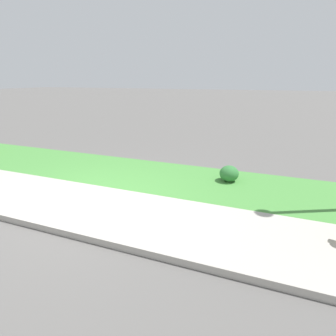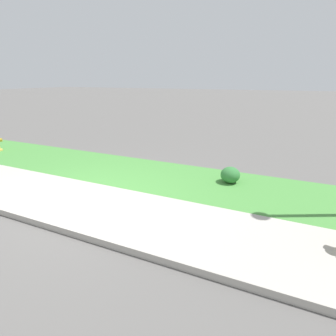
% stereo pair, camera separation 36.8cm
% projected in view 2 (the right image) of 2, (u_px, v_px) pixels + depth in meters
% --- Properties ---
extents(ground_plane, '(120.00, 120.00, 0.00)m').
position_uv_depth(ground_plane, '(85.00, 202.00, 5.38)').
color(ground_plane, '#5B5956').
extents(sidewalk_pavement, '(18.00, 1.81, 0.01)m').
position_uv_depth(sidewalk_pavement, '(85.00, 202.00, 5.38)').
color(sidewalk_pavement, '#ADA89E').
rests_on(sidewalk_pavement, ground).
extents(grass_verge, '(18.00, 2.26, 0.01)m').
position_uv_depth(grass_verge, '(136.00, 172.00, 7.13)').
color(grass_verge, '#47893D').
rests_on(grass_verge, ground).
extents(street_curb, '(18.00, 0.16, 0.12)m').
position_uv_depth(street_curb, '(45.00, 223.00, 4.51)').
color(street_curb, '#ADA89E').
rests_on(street_curb, ground).
extents(shrub_bush_near_lamp, '(0.46, 0.46, 0.40)m').
position_uv_depth(shrub_bush_near_lamp, '(230.00, 175.00, 6.35)').
color(shrub_bush_near_lamp, '#337538').
rests_on(shrub_bush_near_lamp, ground).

